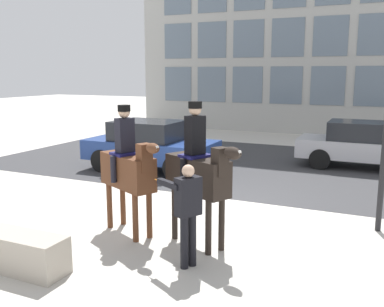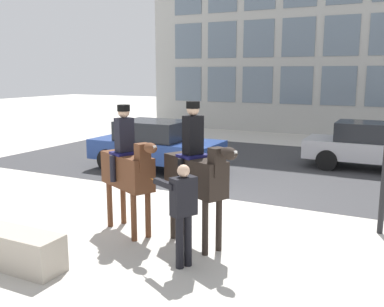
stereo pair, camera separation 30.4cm
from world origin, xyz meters
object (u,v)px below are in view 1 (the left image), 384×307
Objects in this scene: pedestrian_bystander at (187,208)px; street_car_near_lane at (150,145)px; mounted_horse_lead at (128,168)px; mounted_horse_companion at (199,172)px; street_car_far_lane at (365,144)px.

pedestrian_bystander is 0.41× the size of street_car_near_lane.
pedestrian_bystander is (1.65, -0.89, -0.31)m from mounted_horse_lead.
pedestrian_bystander is 7.08m from street_car_near_lane.
mounted_horse_companion reaches higher than mounted_horse_lead.
pedestrian_bystander is 0.40× the size of street_car_far_lane.
mounted_horse_companion is at bearing -52.08° from street_car_near_lane.
mounted_horse_lead is at bearing -153.10° from mounted_horse_companion.
mounted_horse_lead reaches higher than street_car_near_lane.
mounted_horse_lead is 0.60× the size of street_car_near_lane.
street_car_near_lane is (-4.03, 5.82, -0.17)m from pedestrian_bystander.
mounted_horse_lead is 5.50m from street_car_near_lane.
mounted_horse_lead is 0.96× the size of mounted_horse_companion.
mounted_horse_lead is 1.48× the size of pedestrian_bystander.
street_car_far_lane is at bearing 26.95° from street_car_near_lane.
mounted_horse_lead reaches higher than pedestrian_bystander.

